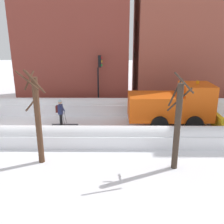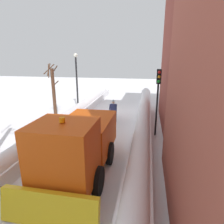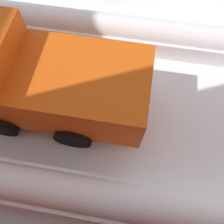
{
  "view_description": "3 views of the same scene",
  "coord_description": "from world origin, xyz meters",
  "px_view_note": "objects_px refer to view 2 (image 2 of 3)",
  "views": [
    {
      "loc": [
        15.79,
        6.7,
        6.18
      ],
      "look_at": [
        0.25,
        6.57,
        1.15
      ],
      "focal_mm": 40.55,
      "sensor_mm": 36.0,
      "label": 1
    },
    {
      "loc": [
        -3.04,
        17.8,
        5.07
      ],
      "look_at": [
        -0.77,
        5.75,
        1.55
      ],
      "focal_mm": 30.6,
      "sensor_mm": 36.0,
      "label": 2
    },
    {
      "loc": [
        -3.14,
        8.11,
        6.71
      ],
      "look_at": [
        -0.61,
        8.54,
        1.07
      ],
      "focal_mm": 35.9,
      "sensor_mm": 36.0,
      "label": 3
    }
  ],
  "objects_px": {
    "traffic_light_pole": "(158,90)",
    "plow_truck": "(78,144)",
    "street_lamp": "(77,75)",
    "bare_tree_near": "(54,92)",
    "skier": "(113,109)"
  },
  "relations": [
    {
      "from": "traffic_light_pole",
      "to": "street_lamp",
      "type": "xyz_separation_m",
      "value": [
        7.55,
        -5.65,
        0.36
      ]
    },
    {
      "from": "plow_truck",
      "to": "skier",
      "type": "height_order",
      "value": "plow_truck"
    },
    {
      "from": "traffic_light_pole",
      "to": "plow_truck",
      "type": "bearing_deg",
      "value": 55.95
    },
    {
      "from": "traffic_light_pole",
      "to": "bare_tree_near",
      "type": "distance_m",
      "value": 8.78
    },
    {
      "from": "plow_truck",
      "to": "bare_tree_near",
      "type": "xyz_separation_m",
      "value": [
        4.94,
        -7.54,
        0.81
      ]
    },
    {
      "from": "skier",
      "to": "street_lamp",
      "type": "height_order",
      "value": "street_lamp"
    },
    {
      "from": "traffic_light_pole",
      "to": "street_lamp",
      "type": "distance_m",
      "value": 9.44
    },
    {
      "from": "traffic_light_pole",
      "to": "bare_tree_near",
      "type": "height_order",
      "value": "bare_tree_near"
    },
    {
      "from": "traffic_light_pole",
      "to": "street_lamp",
      "type": "bearing_deg",
      "value": -36.85
    },
    {
      "from": "traffic_light_pole",
      "to": "bare_tree_near",
      "type": "relative_size",
      "value": 0.95
    },
    {
      "from": "skier",
      "to": "traffic_light_pole",
      "type": "bearing_deg",
      "value": 143.28
    },
    {
      "from": "street_lamp",
      "to": "skier",
      "type": "bearing_deg",
      "value": 143.05
    },
    {
      "from": "skier",
      "to": "bare_tree_near",
      "type": "height_order",
      "value": "bare_tree_near"
    },
    {
      "from": "plow_truck",
      "to": "traffic_light_pole",
      "type": "bearing_deg",
      "value": -124.05
    },
    {
      "from": "bare_tree_near",
      "to": "traffic_light_pole",
      "type": "bearing_deg",
      "value": 163.95
    }
  ]
}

